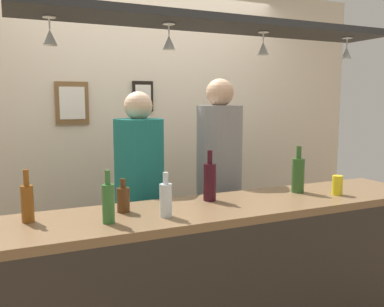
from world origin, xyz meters
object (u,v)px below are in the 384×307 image
at_px(bottle_soda_clear, 166,199).
at_px(bottle_beer_brown_stubby, 123,199).
at_px(picture_frame_crest, 143,96).
at_px(drink_can, 337,185).
at_px(person_left_teal_shirt, 140,187).
at_px(bottle_beer_green_import, 108,202).
at_px(bottle_beer_amber_tall, 27,202).
at_px(bottle_champagne_green, 298,174).
at_px(bottle_wine_dark_red, 210,181).
at_px(person_right_grey_shirt, 219,172).
at_px(picture_frame_caricature, 72,103).

height_order(bottle_soda_clear, bottle_beer_brown_stubby, bottle_soda_clear).
bearing_deg(picture_frame_crest, drink_can, -61.67).
distance_m(person_left_teal_shirt, bottle_beer_green_import, 0.85).
xyz_separation_m(bottle_beer_amber_tall, picture_frame_crest, (1.00, 1.31, 0.52)).
relative_size(bottle_champagne_green, drink_can, 2.46).
bearing_deg(bottle_wine_dark_red, person_right_grey_shirt, 57.18).
relative_size(bottle_beer_brown_stubby, picture_frame_caricature, 0.53).
bearing_deg(bottle_soda_clear, person_left_teal_shirt, 83.17).
distance_m(person_right_grey_shirt, bottle_beer_amber_tall, 1.47).
relative_size(drink_can, picture_frame_crest, 0.47).
distance_m(bottle_champagne_green, bottle_wine_dark_red, 0.62).
height_order(bottle_beer_green_import, picture_frame_crest, picture_frame_crest).
height_order(bottle_beer_green_import, picture_frame_caricature, picture_frame_caricature).
distance_m(bottle_champagne_green, picture_frame_crest, 1.55).
distance_m(bottle_beer_amber_tall, bottle_champagne_green, 1.62).
bearing_deg(person_left_teal_shirt, picture_frame_caricature, 113.99).
bearing_deg(picture_frame_caricature, picture_frame_crest, 0.00).
distance_m(person_right_grey_shirt, bottle_soda_clear, 1.04).
distance_m(bottle_beer_green_import, picture_frame_caricature, 1.56).
height_order(person_right_grey_shirt, bottle_champagne_green, person_right_grey_shirt).
xyz_separation_m(bottle_champagne_green, bottle_beer_green_import, (-1.27, -0.16, -0.01)).
relative_size(person_left_teal_shirt, bottle_soda_clear, 7.14).
height_order(person_right_grey_shirt, picture_frame_caricature, person_right_grey_shirt).
bearing_deg(bottle_beer_amber_tall, bottle_wine_dark_red, 1.15).
bearing_deg(picture_frame_caricature, bottle_beer_amber_tall, -107.41).
bearing_deg(bottle_wine_dark_red, drink_can, -13.83).
distance_m(bottle_champagne_green, bottle_beer_brown_stubby, 1.15).
relative_size(person_right_grey_shirt, picture_frame_caricature, 5.12).
relative_size(bottle_beer_amber_tall, picture_frame_crest, 1.00).
bearing_deg(bottle_champagne_green, person_left_teal_shirt, 146.47).
xyz_separation_m(bottle_soda_clear, bottle_beer_green_import, (-0.29, 0.01, 0.01)).
distance_m(person_left_teal_shirt, bottle_soda_clear, 0.77).
bearing_deg(bottle_beer_green_import, bottle_beer_brown_stubby, 54.57).
xyz_separation_m(person_left_teal_shirt, picture_frame_caricature, (-0.33, 0.74, 0.57)).
distance_m(bottle_wine_dark_red, bottle_beer_brown_stubby, 0.53).
bearing_deg(person_left_teal_shirt, bottle_soda_clear, -96.83).
bearing_deg(bottle_wine_dark_red, person_left_teal_shirt, 115.80).
height_order(bottle_soda_clear, bottle_beer_amber_tall, bottle_beer_amber_tall).
relative_size(bottle_beer_green_import, drink_can, 2.13).
bearing_deg(bottle_soda_clear, bottle_beer_amber_tall, 163.49).
height_order(bottle_wine_dark_red, bottle_beer_brown_stubby, bottle_wine_dark_red).
bearing_deg(person_left_teal_shirt, bottle_beer_brown_stubby, -114.47).
relative_size(person_left_teal_shirt, picture_frame_crest, 6.32).
bearing_deg(person_right_grey_shirt, picture_frame_crest, 115.72).
height_order(bottle_wine_dark_red, bottle_beer_green_import, bottle_wine_dark_red).
relative_size(person_left_teal_shirt, bottle_beer_brown_stubby, 9.12).
bearing_deg(picture_frame_crest, person_left_teal_shirt, -109.69).
bearing_deg(picture_frame_caricature, bottle_champagne_green, -47.51).
relative_size(person_right_grey_shirt, drink_can, 14.26).
bearing_deg(picture_frame_crest, bottle_soda_clear, -103.33).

